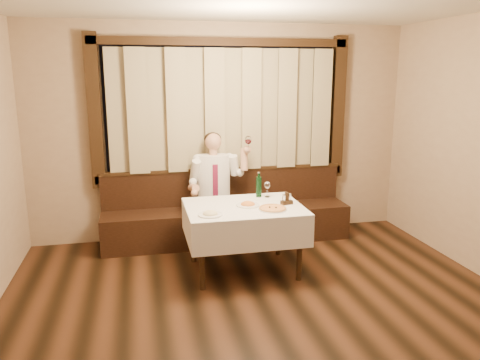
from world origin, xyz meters
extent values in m
cube|color=black|center=(0.00, 0.00, -0.01)|extent=(5.00, 6.00, 0.01)
cube|color=tan|center=(0.00, 3.00, 1.40)|extent=(5.00, 0.01, 2.80)
cube|color=black|center=(0.00, 2.98, 1.70)|extent=(3.00, 0.02, 1.60)
cube|color=orange|center=(-0.70, 2.97, 1.40)|extent=(0.50, 0.01, 0.40)
cube|color=black|center=(0.00, 2.94, 0.85)|extent=(3.30, 0.12, 0.10)
cube|color=black|center=(0.00, 2.94, 2.55)|extent=(3.30, 0.12, 0.10)
cube|color=black|center=(-1.60, 2.94, 1.70)|extent=(0.16, 0.12, 1.90)
cube|color=black|center=(1.60, 2.94, 1.70)|extent=(0.16, 0.12, 1.90)
cube|color=#9A8863|center=(0.00, 2.88, 1.70)|extent=(2.90, 0.08, 1.55)
cube|color=black|center=(0.00, 2.68, 0.23)|extent=(3.20, 0.60, 0.45)
cube|color=black|center=(0.00, 2.92, 0.68)|extent=(3.20, 0.12, 0.45)
cube|color=black|center=(0.00, 2.92, 0.92)|extent=(3.20, 0.14, 0.04)
cylinder|color=black|center=(-0.52, 1.33, 0.35)|extent=(0.06, 0.06, 0.71)
cylinder|color=black|center=(0.52, 1.33, 0.35)|extent=(0.06, 0.06, 0.71)
cylinder|color=black|center=(-0.52, 2.07, 0.35)|extent=(0.06, 0.06, 0.71)
cylinder|color=black|center=(0.52, 2.07, 0.35)|extent=(0.06, 0.06, 0.71)
cube|color=black|center=(0.00, 1.70, 0.73)|extent=(1.20, 0.90, 0.04)
cube|color=white|center=(0.00, 1.70, 0.75)|extent=(1.26, 0.96, 0.01)
cube|color=white|center=(0.00, 1.22, 0.58)|extent=(1.26, 0.01, 0.35)
cube|color=white|center=(0.00, 2.18, 0.58)|extent=(1.26, 0.01, 0.35)
cube|color=white|center=(-0.63, 1.70, 0.58)|extent=(0.01, 0.96, 0.35)
cube|color=white|center=(0.63, 1.70, 0.58)|extent=(0.01, 0.96, 0.35)
cylinder|color=white|center=(0.26, 1.49, 0.76)|extent=(0.31, 0.31, 0.01)
cylinder|color=#D25B1F|center=(0.26, 1.49, 0.77)|extent=(0.28, 0.28, 0.01)
torus|color=tan|center=(0.26, 1.49, 0.77)|extent=(0.29, 0.29, 0.02)
sphere|color=black|center=(0.24, 1.51, 0.78)|extent=(0.02, 0.02, 0.02)
sphere|color=black|center=(0.30, 1.48, 0.78)|extent=(0.02, 0.02, 0.02)
cylinder|color=white|center=(0.04, 1.69, 0.76)|extent=(0.25, 0.25, 0.02)
ellipsoid|color=#BB5C1E|center=(0.04, 1.69, 0.81)|extent=(0.16, 0.16, 0.07)
cylinder|color=white|center=(-0.41, 1.43, 0.76)|extent=(0.25, 0.25, 0.02)
ellipsoid|color=#D8BE8B|center=(-0.41, 1.43, 0.81)|extent=(0.16, 0.16, 0.07)
cylinder|color=#0E4119|center=(0.25, 2.03, 0.88)|extent=(0.06, 0.06, 0.24)
cylinder|color=#0E4119|center=(0.25, 2.03, 1.01)|extent=(0.03, 0.03, 0.06)
cylinder|color=silver|center=(0.25, 2.03, 1.05)|extent=(0.03, 0.03, 0.01)
cylinder|color=white|center=(0.35, 2.00, 0.76)|extent=(0.06, 0.06, 0.01)
cylinder|color=white|center=(0.35, 2.00, 0.81)|extent=(0.01, 0.01, 0.10)
ellipsoid|color=white|center=(0.35, 2.00, 0.90)|extent=(0.07, 0.07, 0.08)
cube|color=black|center=(0.47, 1.66, 0.78)|extent=(0.14, 0.09, 0.04)
cube|color=black|center=(0.47, 1.66, 0.85)|extent=(0.03, 0.07, 0.10)
cylinder|color=white|center=(0.44, 1.65, 0.83)|extent=(0.03, 0.03, 0.07)
cylinder|color=silver|center=(0.44, 1.65, 0.87)|extent=(0.04, 0.04, 0.01)
cylinder|color=white|center=(0.51, 1.67, 0.83)|extent=(0.03, 0.03, 0.07)
cylinder|color=silver|center=(0.51, 1.67, 0.87)|extent=(0.04, 0.04, 0.01)
cube|color=black|center=(-0.17, 2.56, 0.53)|extent=(0.40, 0.45, 0.16)
cube|color=black|center=(-0.28, 2.34, 0.23)|extent=(0.11, 0.12, 0.45)
cube|color=black|center=(-0.06, 2.34, 0.23)|extent=(0.11, 0.12, 0.45)
ellipsoid|color=white|center=(-0.17, 2.71, 0.88)|extent=(0.42, 0.26, 0.54)
cube|color=maroon|center=(-0.17, 2.57, 0.85)|extent=(0.07, 0.01, 0.40)
cylinder|color=tan|center=(-0.17, 2.71, 1.19)|extent=(0.10, 0.10, 0.08)
sphere|color=tan|center=(-0.17, 2.71, 1.33)|extent=(0.21, 0.21, 0.21)
ellipsoid|color=black|center=(-0.17, 2.74, 1.36)|extent=(0.22, 0.22, 0.16)
sphere|color=white|center=(-0.37, 2.71, 1.10)|extent=(0.13, 0.13, 0.13)
sphere|color=white|center=(0.03, 2.71, 1.10)|extent=(0.13, 0.13, 0.13)
sphere|color=tan|center=(-0.47, 2.30, 0.77)|extent=(0.08, 0.08, 0.08)
sphere|color=tan|center=(0.23, 2.54, 1.24)|extent=(0.10, 0.10, 0.10)
cylinder|color=white|center=(0.23, 2.51, 1.28)|extent=(0.01, 0.01, 0.11)
ellipsoid|color=white|center=(0.23, 2.51, 1.36)|extent=(0.08, 0.08, 0.10)
ellipsoid|color=#4C070F|center=(0.23, 2.51, 1.34)|extent=(0.07, 0.07, 0.06)
camera|label=1|loc=(-1.10, -3.08, 2.18)|focal=35.00mm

